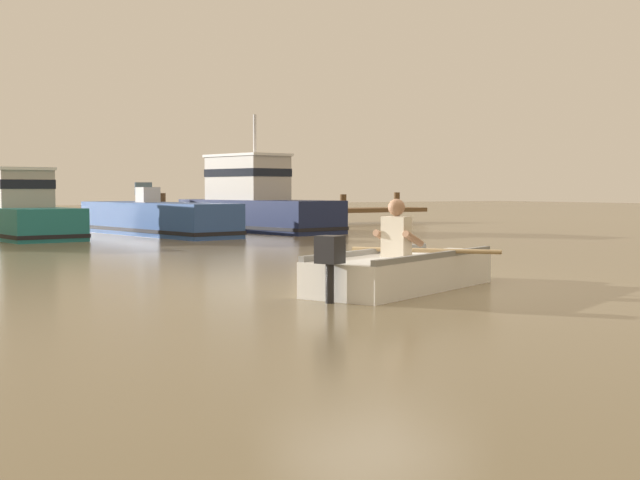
% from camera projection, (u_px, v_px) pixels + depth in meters
% --- Properties ---
extents(ground_plane, '(120.00, 120.00, 0.00)m').
position_uv_depth(ground_plane, '(369.00, 284.00, 11.87)').
color(ground_plane, '#7A6B4C').
extents(wooden_dock, '(11.40, 1.64, 1.18)m').
position_uv_depth(wooden_dock, '(292.00, 211.00, 31.34)').
color(wooden_dock, brown).
rests_on(wooden_dock, ground).
extents(rowboat_with_person, '(3.59, 2.19, 1.19)m').
position_uv_depth(rowboat_with_person, '(405.00, 270.00, 11.30)').
color(rowboat_with_person, white).
rests_on(rowboat_with_person, ground).
extents(moored_boat_teal, '(2.28, 4.85, 1.88)m').
position_uv_depth(moored_boat_teal, '(20.00, 212.00, 22.90)').
color(moored_boat_teal, '#1E727A').
rests_on(moored_boat_teal, ground).
extents(moored_boat_blue, '(2.49, 6.79, 1.51)m').
position_uv_depth(moored_boat_blue, '(157.00, 219.00, 24.62)').
color(moored_boat_blue, '#2D519E').
rests_on(moored_boat_blue, ground).
extents(moored_boat_navy, '(2.93, 6.32, 3.60)m').
position_uv_depth(moored_boat_navy, '(254.00, 203.00, 26.70)').
color(moored_boat_navy, '#19234C').
rests_on(moored_boat_navy, ground).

